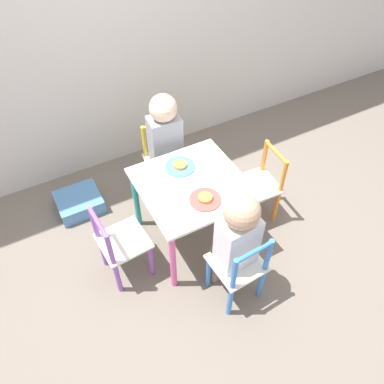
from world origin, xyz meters
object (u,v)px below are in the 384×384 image
chair_purple (120,245)px  child_back (166,140)px  storage_bin (79,202)px  plate_front (205,199)px  chair_blue (239,268)px  chair_orange (259,186)px  child_front (236,236)px  chair_yellow (165,161)px  plate_back (180,166)px  kids_table (192,192)px

chair_purple → child_back: size_ratio=0.66×
storage_bin → plate_front: bearing=-52.4°
chair_purple → plate_front: size_ratio=3.04×
chair_blue → plate_front: 0.41m
chair_orange → child_front: bearing=-45.9°
chair_yellow → storage_bin: chair_yellow is taller
chair_purple → child_front: bearing=-131.7°
chair_orange → plate_front: bearing=-72.5°
plate_back → child_back: bearing=81.8°
chair_blue → child_front: child_front is taller
chair_yellow → plate_back: bearing=-92.4°
chair_blue → chair_purple: (-0.50, 0.45, 0.00)m
chair_orange → storage_bin: 1.24m
chair_yellow → child_front: 0.92m
chair_purple → plate_back: bearing=-73.2°
chair_yellow → child_back: size_ratio=0.66×
kids_table → child_front: size_ratio=0.76×
kids_table → chair_blue: (0.03, -0.48, -0.16)m
plate_front → chair_blue: bearing=-85.6°
chair_purple → child_back: 0.72m
chair_purple → storage_bin: size_ratio=1.80×
child_front → storage_bin: size_ratio=2.64×
kids_table → chair_blue: 0.51m
kids_table → plate_front: bearing=-90.0°
plate_back → plate_front: 0.30m
chair_yellow → child_front: (-0.02, -0.90, 0.22)m
child_back → plate_front: (-0.04, -0.57, 0.01)m
storage_bin → child_back: bearing=-15.9°
chair_blue → chair_orange: 0.64m
chair_orange → child_front: child_front is taller
chair_blue → plate_back: size_ratio=2.97×
chair_orange → child_back: child_back is taller
chair_orange → storage_bin: (-1.05, 0.62, -0.21)m
child_front → plate_front: (-0.02, 0.27, 0.03)m
chair_yellow → plate_back: 0.41m
kids_table → chair_purple: (-0.48, -0.03, -0.16)m
chair_blue → chair_orange: same height
chair_blue → child_back: (0.01, 0.90, 0.23)m
kids_table → chair_purple: 0.51m
chair_orange → child_back: 0.67m
chair_purple → storage_bin: 0.67m
child_front → plate_back: child_front is taller
chair_yellow → chair_blue: same height
kids_table → chair_blue: bearing=-86.9°
plate_front → storage_bin: (-0.57, 0.74, -0.45)m
chair_yellow → chair_blue: size_ratio=1.00×
child_back → chair_orange: bearing=-40.3°
child_back → chair_purple: bearing=-133.5°
kids_table → chair_yellow: size_ratio=1.11×
plate_front → chair_yellow: bearing=86.0°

